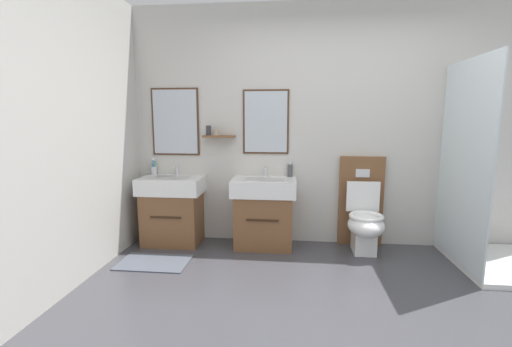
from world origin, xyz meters
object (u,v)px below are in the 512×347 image
object	(u,v)px
vanity_sink_right	(264,211)
toilet	(363,216)
shower_tray	(492,227)
soap_dispenser	(290,170)
vanity_sink_left	(173,209)
toothbrush_cup	(154,170)

from	to	relation	value
vanity_sink_right	toilet	distance (m)	1.07
shower_tray	soap_dispenser	bearing A→B (deg)	165.43
shower_tray	vanity_sink_left	bearing A→B (deg)	174.24
vanity_sink_left	vanity_sink_right	xyz separation A→B (m)	(1.04, 0.00, 0.00)
vanity_sink_right	shower_tray	distance (m)	2.22
vanity_sink_left	soap_dispenser	distance (m)	1.40
shower_tray	toilet	bearing A→B (deg)	163.80
toothbrush_cup	vanity_sink_left	bearing A→B (deg)	-31.21
vanity_sink_left	soap_dispenser	world-z (taller)	soap_dispenser
vanity_sink_left	shower_tray	distance (m)	3.26
vanity_sink_left	shower_tray	world-z (taller)	shower_tray
toilet	toothbrush_cup	world-z (taller)	toilet
vanity_sink_left	shower_tray	size ratio (longest dim) A/B	0.39
vanity_sink_right	shower_tray	world-z (taller)	shower_tray
vanity_sink_left	toilet	bearing A→B (deg)	0.03
shower_tray	vanity_sink_right	bearing A→B (deg)	171.54
vanity_sink_right	toilet	xyz separation A→B (m)	(1.07, 0.00, -0.02)
toothbrush_cup	shower_tray	xyz separation A→B (m)	(3.51, -0.49, -0.42)
vanity_sink_right	shower_tray	bearing A→B (deg)	-8.46
vanity_sink_left	toothbrush_cup	size ratio (longest dim) A/B	3.79
vanity_sink_right	soap_dispenser	bearing A→B (deg)	31.78
vanity_sink_left	vanity_sink_right	size ratio (longest dim) A/B	1.00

